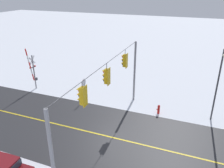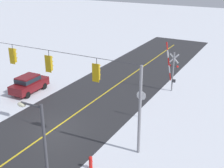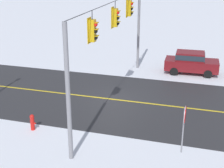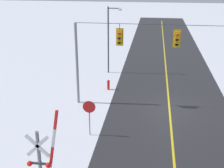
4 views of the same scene
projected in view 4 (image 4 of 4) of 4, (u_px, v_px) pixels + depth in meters
name	position (u px, v px, depth m)	size (l,w,h in m)	color
ground_plane	(169.00, 108.00, 22.57)	(160.00, 160.00, 0.00)	silver
road_asphalt	(167.00, 80.00, 28.12)	(9.00, 80.00, 0.01)	#28282B
lane_centre_line	(167.00, 80.00, 28.12)	(0.14, 72.00, 0.01)	gold
signal_span	(174.00, 53.00, 21.06)	(14.20, 0.47, 6.22)	gray
stop_sign	(89.00, 110.00, 18.20)	(0.80, 0.09, 2.35)	gray
streetlamp_near	(110.00, 34.00, 28.96)	(1.39, 0.28, 6.50)	#38383D
fire_hydrant	(108.00, 84.00, 25.85)	(0.24, 0.31, 0.88)	red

